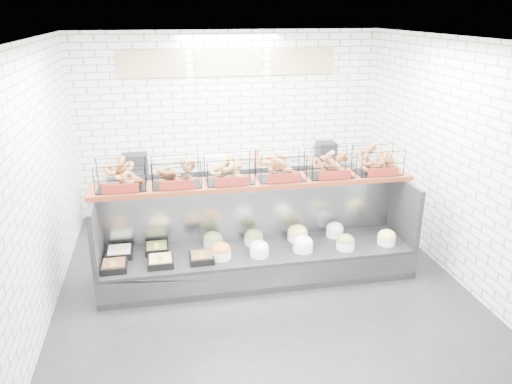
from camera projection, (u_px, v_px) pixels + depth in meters
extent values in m
plane|color=black|center=(263.00, 288.00, 6.28)|extent=(5.50, 5.50, 0.00)
cube|color=white|center=(230.00, 124.00, 8.30)|extent=(5.00, 0.02, 3.00)
cube|color=white|center=(35.00, 189.00, 5.32)|extent=(0.02, 5.50, 3.00)
cube|color=white|center=(460.00, 163.00, 6.21)|extent=(0.02, 5.50, 3.00)
cube|color=white|center=(264.00, 40.00, 5.24)|extent=(5.00, 5.50, 0.02)
cube|color=beige|center=(152.00, 64.00, 7.71)|extent=(1.05, 0.03, 0.42)
cube|color=beige|center=(229.00, 63.00, 7.92)|extent=(1.05, 0.03, 0.42)
cube|color=beige|center=(302.00, 61.00, 8.14)|extent=(1.05, 0.03, 0.42)
cube|color=black|center=(258.00, 262.00, 6.49)|extent=(4.00, 0.90, 0.40)
cube|color=#93969B|center=(265.00, 278.00, 6.08)|extent=(4.00, 0.03, 0.28)
cube|color=#93969B|center=(253.00, 208.00, 6.66)|extent=(4.00, 0.08, 0.80)
cube|color=black|center=(96.00, 233.00, 5.93)|extent=(0.06, 0.90, 0.80)
cube|color=black|center=(403.00, 209.00, 6.63)|extent=(0.06, 0.90, 0.80)
cube|color=black|center=(114.00, 266.00, 5.90)|extent=(0.30, 0.30, 0.08)
cube|color=brown|center=(114.00, 264.00, 5.88)|extent=(0.26, 0.26, 0.04)
cube|color=#FFDF58|center=(113.00, 264.00, 5.77)|extent=(0.06, 0.01, 0.08)
cube|color=black|center=(120.00, 253.00, 6.23)|extent=(0.32, 0.32, 0.08)
cube|color=white|center=(119.00, 250.00, 6.21)|extent=(0.27, 0.27, 0.04)
cube|color=#FFDF58|center=(118.00, 250.00, 6.09)|extent=(0.06, 0.01, 0.08)
cube|color=black|center=(161.00, 262.00, 6.01)|extent=(0.31, 0.31, 0.08)
cube|color=#CFBB7F|center=(160.00, 259.00, 6.00)|extent=(0.26, 0.26, 0.04)
cube|color=#FFDF58|center=(160.00, 259.00, 5.88)|extent=(0.06, 0.01, 0.08)
cube|color=black|center=(157.00, 249.00, 6.33)|extent=(0.29, 0.29, 0.08)
cube|color=olive|center=(157.00, 246.00, 6.32)|extent=(0.25, 0.25, 0.04)
cube|color=#FFDF58|center=(156.00, 246.00, 6.21)|extent=(0.06, 0.01, 0.08)
cube|color=black|center=(202.00, 258.00, 6.10)|extent=(0.29, 0.29, 0.08)
cube|color=brown|center=(201.00, 255.00, 6.08)|extent=(0.25, 0.25, 0.04)
cube|color=#FFDF58|center=(202.00, 255.00, 5.97)|extent=(0.06, 0.01, 0.08)
cylinder|color=white|center=(221.00, 254.00, 6.17)|extent=(0.26, 0.26, 0.11)
ellipsoid|color=#C46B29|center=(221.00, 249.00, 6.15)|extent=(0.25, 0.25, 0.18)
cylinder|color=white|center=(213.00, 243.00, 6.46)|extent=(0.26, 0.26, 0.11)
ellipsoid|color=#70934B|center=(213.00, 238.00, 6.44)|extent=(0.25, 0.25, 0.18)
cylinder|color=white|center=(259.00, 252.00, 6.22)|extent=(0.24, 0.24, 0.11)
ellipsoid|color=white|center=(259.00, 247.00, 6.20)|extent=(0.23, 0.23, 0.16)
cylinder|color=white|center=(254.00, 240.00, 6.54)|extent=(0.24, 0.24, 0.11)
ellipsoid|color=olive|center=(254.00, 236.00, 6.52)|extent=(0.24, 0.24, 0.17)
cylinder|color=white|center=(303.00, 247.00, 6.35)|extent=(0.26, 0.26, 0.11)
ellipsoid|color=white|center=(303.00, 242.00, 6.33)|extent=(0.25, 0.25, 0.18)
cylinder|color=white|center=(297.00, 236.00, 6.66)|extent=(0.27, 0.27, 0.11)
ellipsoid|color=#E9DE77|center=(298.00, 232.00, 6.64)|extent=(0.26, 0.26, 0.18)
cylinder|color=white|center=(345.00, 245.00, 6.41)|extent=(0.23, 0.23, 0.11)
ellipsoid|color=olive|center=(346.00, 240.00, 6.39)|extent=(0.23, 0.23, 0.16)
cylinder|color=white|center=(335.00, 232.00, 6.77)|extent=(0.24, 0.24, 0.11)
ellipsoid|color=silver|center=(335.00, 228.00, 6.75)|extent=(0.23, 0.23, 0.16)
cylinder|color=white|center=(386.00, 240.00, 6.54)|extent=(0.24, 0.24, 0.11)
ellipsoid|color=#D9D26F|center=(387.00, 236.00, 6.52)|extent=(0.23, 0.23, 0.16)
cube|color=#511F11|center=(255.00, 182.00, 6.34)|extent=(4.10, 0.50, 0.06)
cube|color=black|center=(121.00, 175.00, 5.97)|extent=(0.60, 0.38, 0.34)
cube|color=maroon|center=(120.00, 189.00, 5.82)|extent=(0.42, 0.02, 0.11)
cube|color=black|center=(176.00, 172.00, 6.09)|extent=(0.60, 0.38, 0.34)
cube|color=maroon|center=(177.00, 185.00, 5.94)|extent=(0.42, 0.02, 0.11)
cube|color=black|center=(229.00, 169.00, 6.21)|extent=(0.60, 0.38, 0.34)
cube|color=maroon|center=(232.00, 182.00, 6.06)|extent=(0.42, 0.02, 0.11)
cube|color=black|center=(281.00, 166.00, 6.33)|extent=(0.60, 0.38, 0.34)
cube|color=maroon|center=(284.00, 178.00, 6.17)|extent=(0.42, 0.02, 0.11)
cube|color=black|center=(330.00, 163.00, 6.44)|extent=(0.60, 0.38, 0.34)
cube|color=maroon|center=(335.00, 175.00, 6.29)|extent=(0.42, 0.02, 0.11)
cube|color=black|center=(378.00, 160.00, 6.56)|extent=(0.60, 0.38, 0.34)
cube|color=maroon|center=(383.00, 172.00, 6.41)|extent=(0.42, 0.02, 0.11)
cube|color=#93969B|center=(234.00, 190.00, 8.36)|extent=(4.00, 0.60, 0.90)
cube|color=black|center=(135.00, 162.00, 7.92)|extent=(0.40, 0.30, 0.24)
cube|color=silver|center=(214.00, 160.00, 8.12)|extent=(0.35, 0.28, 0.18)
cylinder|color=#C25630|center=(257.00, 157.00, 8.22)|extent=(0.09, 0.09, 0.22)
cube|color=black|center=(326.00, 151.00, 8.40)|extent=(0.30, 0.30, 0.30)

